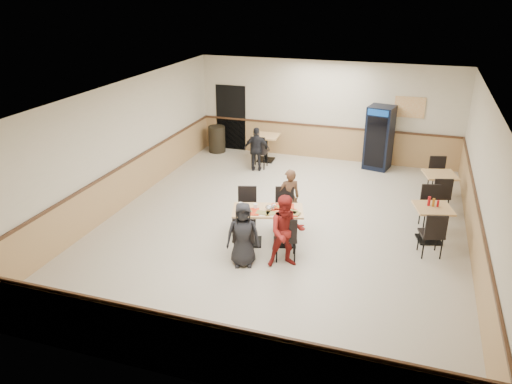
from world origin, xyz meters
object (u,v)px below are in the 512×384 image
(lone_diner, at_px, (257,149))
(pepsi_cooler, at_px, (379,138))
(diner_man_opposite, at_px, (289,198))
(trash_bin, at_px, (217,139))
(diner_woman_left, at_px, (243,235))
(back_table, at_px, (266,144))
(diner_woman_right, at_px, (286,232))
(side_table_far, at_px, (439,184))
(side_table_near, at_px, (432,218))
(main_table, at_px, (268,221))

(lone_diner, relative_size, pepsi_cooler, 0.70)
(diner_man_opposite, distance_m, trash_bin, 5.69)
(diner_man_opposite, relative_size, lone_diner, 1.04)
(diner_woman_left, bearing_deg, back_table, 83.44)
(diner_woman_right, relative_size, side_table_far, 1.61)
(diner_woman_left, xyz_separation_m, pepsi_cooler, (1.94, 6.43, 0.28))
(lone_diner, distance_m, side_table_far, 5.08)
(diner_woman_right, bearing_deg, side_table_near, 12.32)
(main_table, relative_size, lone_diner, 1.23)
(diner_woman_right, bearing_deg, main_table, 105.05)
(diner_man_opposite, bearing_deg, main_table, 48.74)
(diner_woman_left, bearing_deg, side_table_far, 30.10)
(lone_diner, bearing_deg, diner_woman_left, 93.48)
(diner_woman_left, distance_m, diner_woman_right, 0.83)
(back_table, distance_m, trash_bin, 1.81)
(diner_woman_right, xyz_separation_m, back_table, (-2.18, 5.81, -0.19))
(side_table_far, xyz_separation_m, back_table, (-5.00, 1.80, 0.01))
(diner_woman_right, height_order, diner_man_opposite, diner_woman_right)
(side_table_near, height_order, side_table_far, side_table_far)
(lone_diner, bearing_deg, side_table_far, 158.40)
(back_table, bearing_deg, trash_bin, 168.81)
(side_table_near, bearing_deg, main_table, -160.13)
(pepsi_cooler, bearing_deg, diner_woman_left, -95.10)
(main_table, relative_size, pepsi_cooler, 0.86)
(side_table_near, bearing_deg, trash_bin, 147.30)
(back_table, height_order, pepsi_cooler, pepsi_cooler)
(pepsi_cooler, bearing_deg, trash_bin, -167.84)
(side_table_near, distance_m, pepsi_cooler, 4.56)
(back_table, bearing_deg, side_table_far, -19.78)
(main_table, bearing_deg, diner_woman_left, -117.90)
(side_table_far, xyz_separation_m, trash_bin, (-6.77, 2.15, -0.10))
(diner_woman_right, relative_size, lone_diner, 1.13)
(diner_woman_right, distance_m, diner_man_opposite, 1.76)
(diner_woman_left, xyz_separation_m, lone_diner, (-1.38, 5.12, -0.01))
(diner_woman_left, distance_m, diner_man_opposite, 1.99)
(main_table, xyz_separation_m, back_table, (-1.58, 5.06, 0.02))
(diner_woman_right, distance_m, lone_diner, 5.35)
(diner_man_opposite, distance_m, back_table, 4.46)
(diner_man_opposite, bearing_deg, trash_bin, -80.88)
(lone_diner, height_order, back_table, lone_diner)
(diner_man_opposite, xyz_separation_m, pepsi_cooler, (1.54, 4.48, 0.26))
(diner_man_opposite, relative_size, side_table_near, 1.48)
(diner_woman_left, xyz_separation_m, side_table_near, (3.45, 2.15, -0.13))
(main_table, distance_m, pepsi_cooler, 5.74)
(main_table, xyz_separation_m, trash_bin, (-3.35, 5.41, -0.09))
(side_table_far, height_order, trash_bin, trash_bin)
(diner_man_opposite, height_order, pepsi_cooler, pepsi_cooler)
(side_table_near, bearing_deg, back_table, 141.18)
(back_table, bearing_deg, diner_man_opposite, -66.40)
(diner_woman_left, relative_size, back_table, 1.61)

